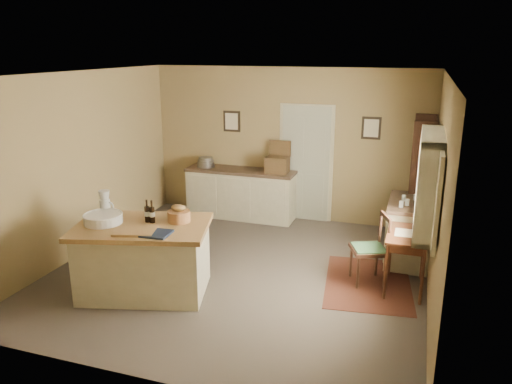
% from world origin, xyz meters
% --- Properties ---
extents(ground, '(5.00, 5.00, 0.00)m').
position_xyz_m(ground, '(0.00, 0.00, 0.00)').
color(ground, brown).
rests_on(ground, ground).
extents(wall_back, '(5.00, 0.10, 2.70)m').
position_xyz_m(wall_back, '(0.00, 2.50, 1.35)').
color(wall_back, olive).
rests_on(wall_back, ground).
extents(wall_front, '(5.00, 0.10, 2.70)m').
position_xyz_m(wall_front, '(0.00, -2.50, 1.35)').
color(wall_front, olive).
rests_on(wall_front, ground).
extents(wall_left, '(0.10, 5.00, 2.70)m').
position_xyz_m(wall_left, '(-2.50, 0.00, 1.35)').
color(wall_left, olive).
rests_on(wall_left, ground).
extents(wall_right, '(0.10, 5.00, 2.70)m').
position_xyz_m(wall_right, '(2.50, 0.00, 1.35)').
color(wall_right, olive).
rests_on(wall_right, ground).
extents(ceiling, '(5.00, 5.00, 0.00)m').
position_xyz_m(ceiling, '(0.00, 0.00, 2.70)').
color(ceiling, silver).
rests_on(ceiling, wall_back).
extents(door, '(0.97, 0.06, 2.11)m').
position_xyz_m(door, '(0.35, 2.47, 1.05)').
color(door, '#A2A38B').
rests_on(door, ground).
extents(framed_prints, '(2.82, 0.02, 0.38)m').
position_xyz_m(framed_prints, '(0.20, 2.48, 1.72)').
color(framed_prints, black).
rests_on(framed_prints, ground).
extents(window, '(0.25, 1.99, 1.12)m').
position_xyz_m(window, '(2.42, -0.20, 1.55)').
color(window, beige).
rests_on(window, ground).
extents(work_island, '(1.85, 1.45, 1.20)m').
position_xyz_m(work_island, '(-0.95, -0.94, 0.48)').
color(work_island, beige).
rests_on(work_island, ground).
extents(sideboard, '(1.99, 0.57, 1.18)m').
position_xyz_m(sideboard, '(-0.77, 2.20, 0.48)').
color(sideboard, beige).
rests_on(sideboard, ground).
extents(rug, '(1.29, 1.72, 0.01)m').
position_xyz_m(rug, '(1.75, 0.19, 0.00)').
color(rug, '#502719').
rests_on(rug, ground).
extents(writing_desk, '(0.50, 0.83, 0.82)m').
position_xyz_m(writing_desk, '(2.20, 0.19, 0.66)').
color(writing_desk, '#3B1D10').
rests_on(writing_desk, ground).
extents(desk_chair, '(0.57, 0.57, 0.93)m').
position_xyz_m(desk_chair, '(1.73, 0.22, 0.46)').
color(desk_chair, '#321B12').
rests_on(desk_chair, ground).
extents(right_cabinet, '(0.61, 1.10, 0.99)m').
position_xyz_m(right_cabinet, '(2.20, 1.15, 0.46)').
color(right_cabinet, beige).
rests_on(right_cabinet, ground).
extents(shelving_unit, '(0.34, 0.90, 2.00)m').
position_xyz_m(shelving_unit, '(2.35, 2.00, 1.00)').
color(shelving_unit, '#321B12').
rests_on(shelving_unit, ground).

